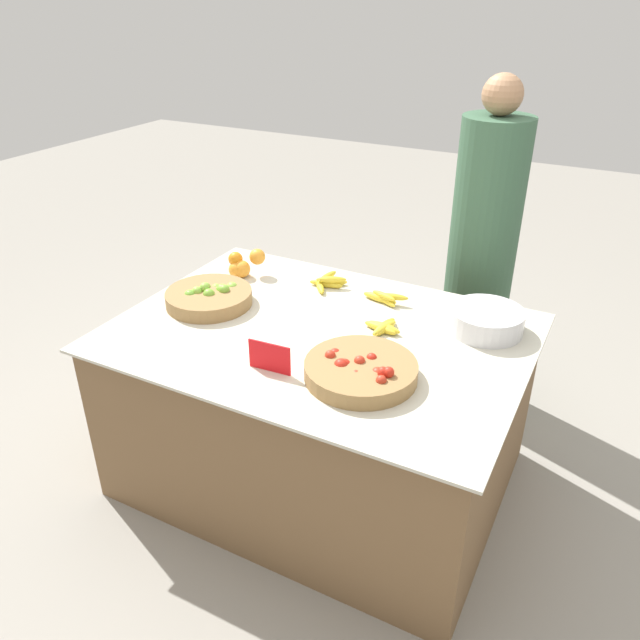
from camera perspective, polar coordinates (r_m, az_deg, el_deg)
ground_plane at (r=2.84m, az=0.00°, el=-13.79°), size 12.00×12.00×0.00m
market_table at (r=2.61m, az=0.00°, el=-7.92°), size 1.57×1.14×0.72m
lime_bowl at (r=2.65m, az=-10.09°, el=2.10°), size 0.36×0.36×0.09m
tomato_basket at (r=2.13m, az=3.72°, el=-4.60°), size 0.39×0.39×0.09m
orange_pile at (r=2.88m, az=-7.11°, el=5.03°), size 0.16×0.14×0.13m
metal_bowl at (r=2.48m, az=14.95°, el=-0.03°), size 0.29×0.29×0.09m
price_sign at (r=2.16m, az=-4.63°, el=-3.41°), size 0.16×0.02×0.11m
banana_bunch_front_left at (r=2.42m, az=5.82°, el=-0.65°), size 0.16×0.16×0.04m
banana_bunch_back_center at (r=2.76m, az=0.72°, el=3.50°), size 0.17×0.19×0.06m
banana_bunch_front_right at (r=2.64m, az=5.89°, el=2.02°), size 0.21×0.09×0.05m
vendor_person at (r=3.08m, az=14.44°, el=5.06°), size 0.32×0.32×1.59m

